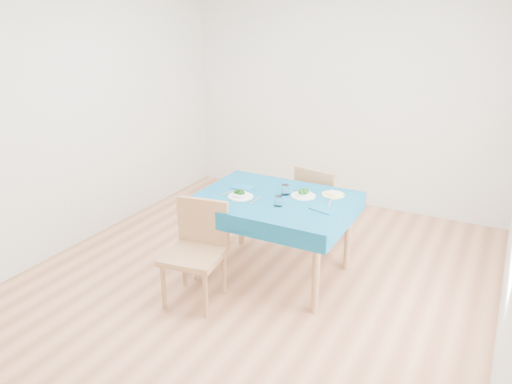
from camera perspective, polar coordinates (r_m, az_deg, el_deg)
The scene contains 16 objects.
room_shell at distance 4.12m, azimuth 0.00°, elevation 6.50°, with size 4.02×4.52×2.73m.
table at distance 4.55m, azimuth 2.04°, elevation -5.12°, with size 1.36×1.03×0.76m, color navy.
chair_near at distance 4.08m, azimuth -7.27°, elevation -5.47°, with size 0.46×0.50×1.14m, color #976E47.
chair_far at distance 5.13m, azimuth 7.84°, elevation 0.04°, with size 0.45×0.50×1.13m, color #976E47.
bowl_near at distance 4.39m, azimuth -1.79°, elevation -0.19°, with size 0.22×0.22×0.07m, color white, non-canonical shape.
bowl_far at distance 4.43m, azimuth 5.43°, elevation -0.11°, with size 0.22×0.22×0.07m, color white, non-canonical shape.
fork_near at distance 4.52m, azimuth -3.05°, elevation -0.05°, with size 0.02×0.19×0.00m, color silver.
knife_near at distance 4.33m, azimuth -0.08°, elevation -0.96°, with size 0.02×0.21×0.00m, color silver.
fork_far at distance 4.50m, azimuth 4.39°, elevation -0.15°, with size 0.02×0.16×0.00m, color silver.
knife_far at distance 4.31m, azimuth 8.42°, elevation -1.30°, with size 0.02×0.20×0.00m, color silver.
napkin_near at distance 4.63m, azimuth -1.54°, elevation 0.53°, with size 0.20×0.14×0.01m, color #0E547B.
napkin_far at distance 4.18m, azimuth 7.81°, elevation -1.93°, with size 0.21×0.15×0.01m, color #0E547B.
tumbler_center at distance 4.46m, azimuth 3.36°, elevation 0.26°, with size 0.07×0.07×0.09m, color white.
tumbler_side at distance 4.21m, azimuth 2.58°, elevation -1.04°, with size 0.07×0.07×0.09m, color white.
side_plate at distance 4.50m, azimuth 8.82°, elevation -0.30°, with size 0.20×0.20×0.01m, color #DAE26E.
bread_slice at distance 4.50m, azimuth 8.83°, elevation -0.15°, with size 0.10×0.10×0.02m, color beige.
Camera 1 is at (1.87, -3.53, 2.35)m, focal length 35.00 mm.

